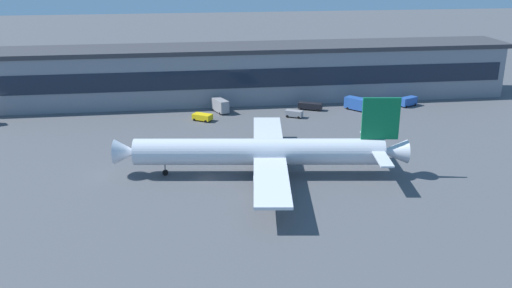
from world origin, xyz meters
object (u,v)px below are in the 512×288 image
at_px(airliner, 264,152).
at_px(stair_truck, 221,105).
at_px(follow_me_car, 294,113).
at_px(crew_van, 408,101).
at_px(belt_loader, 311,106).
at_px(fuel_truck, 360,104).
at_px(pushback_tractor, 202,117).

bearing_deg(airliner, stair_truck, 95.89).
height_order(follow_me_car, crew_van, crew_van).
xyz_separation_m(belt_loader, crew_van, (27.70, -0.01, 0.31)).
height_order(airliner, follow_me_car, airliner).
height_order(fuel_truck, crew_van, fuel_truck).
relative_size(airliner, fuel_truck, 6.75).
distance_m(airliner, crew_van, 65.07).
bearing_deg(pushback_tractor, belt_loader, 11.45).
bearing_deg(follow_me_car, fuel_truck, 11.23).
distance_m(belt_loader, follow_me_car, 8.68).
xyz_separation_m(stair_truck, crew_van, (52.12, -0.85, -0.52)).
distance_m(stair_truck, belt_loader, 24.45).
bearing_deg(belt_loader, airliner, -113.98).
bearing_deg(pushback_tractor, fuel_truck, 4.46).
distance_m(airliner, pushback_tractor, 39.84).
bearing_deg(pushback_tractor, airliner, -75.46).
distance_m(fuel_truck, follow_me_car, 19.29).
bearing_deg(stair_truck, pushback_tractor, -127.66).
xyz_separation_m(follow_me_car, crew_van, (33.52, 6.42, 0.37)).
relative_size(stair_truck, fuel_truck, 0.78).
height_order(belt_loader, fuel_truck, fuel_truck).
relative_size(crew_van, pushback_tractor, 1.04).
distance_m(stair_truck, fuel_truck, 37.66).
relative_size(fuel_truck, follow_me_car, 1.74).
xyz_separation_m(stair_truck, follow_me_car, (18.59, -7.28, -0.89)).
distance_m(belt_loader, fuel_truck, 13.37).
distance_m(belt_loader, crew_van, 27.70).
height_order(belt_loader, crew_van, crew_van).
bearing_deg(fuel_truck, airliner, -128.19).
height_order(fuel_truck, follow_me_car, fuel_truck).
bearing_deg(airliner, crew_van, 43.10).
bearing_deg(follow_me_car, airliner, -110.14).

